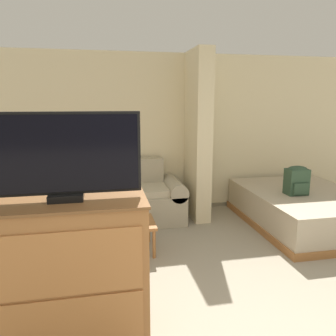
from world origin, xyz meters
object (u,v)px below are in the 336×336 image
(table_lamp, at_px, (46,174))
(tv_dresser, at_px, (71,275))
(couch, at_px, (122,200))
(coffee_table, at_px, (129,226))
(bed, at_px, (304,208))
(tv, at_px, (64,156))
(backpack, at_px, (297,180))

(table_lamp, bearing_deg, tv_dresser, -77.84)
(table_lamp, height_order, tv_dresser, tv_dresser)
(couch, xyz_separation_m, coffee_table, (0.01, -1.09, -0.00))
(tv_dresser, height_order, bed, tv_dresser)
(table_lamp, bearing_deg, tv, -77.84)
(tv, xyz_separation_m, backpack, (2.99, 1.81, -0.74))
(coffee_table, bearing_deg, tv_dresser, -109.83)
(coffee_table, relative_size, bed, 0.30)
(couch, height_order, tv, tv)
(tv, bearing_deg, bed, 30.70)
(table_lamp, xyz_separation_m, backpack, (3.54, -0.76, -0.08))
(couch, distance_m, bed, 2.77)
(coffee_table, height_order, tv_dresser, tv_dresser)
(tv, distance_m, backpack, 3.57)
(backpack, bearing_deg, tv_dresser, -148.82)
(coffee_table, distance_m, backpack, 2.50)
(couch, xyz_separation_m, bed, (2.69, -0.67, -0.08))
(tv, relative_size, bed, 0.50)
(tv_dresser, distance_m, tv, 0.89)
(table_lamp, bearing_deg, coffee_table, -44.61)
(coffee_table, height_order, backpack, backpack)
(coffee_table, height_order, tv, tv)
(tv_dresser, xyz_separation_m, bed, (3.22, 1.91, -0.31))
(couch, height_order, table_lamp, table_lamp)
(coffee_table, distance_m, tv, 1.95)
(bed, bearing_deg, tv_dresser, -149.28)
(coffee_table, relative_size, backpack, 1.52)
(tv, bearing_deg, couch, 78.42)
(tv, xyz_separation_m, bed, (3.22, 1.91, -1.20))
(couch, bearing_deg, backpack, -17.53)
(couch, relative_size, tv, 1.79)
(backpack, bearing_deg, tv, -148.83)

